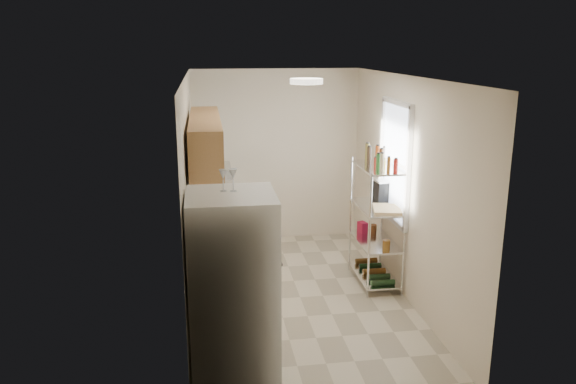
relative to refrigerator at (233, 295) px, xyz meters
name	(u,v)px	position (x,y,z in m)	size (l,w,h in m)	color
room	(301,193)	(0.87, 1.71, 0.42)	(2.52, 4.42, 2.62)	beige
counter_run	(221,253)	(-0.05, 2.14, -0.43)	(0.63, 3.51, 0.90)	#B17C4B
upper_cabinets	(206,149)	(-0.18, 1.81, 0.93)	(0.33, 2.20, 0.72)	#B17C4B
range_hood	(211,171)	(-0.13, 2.61, 0.51)	(0.50, 0.60, 0.12)	#B7BABC
window	(395,162)	(2.10, 2.06, 0.67)	(0.06, 1.00, 1.46)	white
bakers_rack	(377,199)	(1.88, 2.00, 0.22)	(0.45, 0.90, 1.73)	silver
ceiling_dome	(306,81)	(0.87, 1.41, 1.69)	(0.34, 0.34, 0.06)	white
refrigerator	(233,295)	(0.00, 0.00, 0.00)	(0.73, 0.73, 1.77)	white
wine_glass_a	(233,180)	(0.03, 0.08, 0.98)	(0.07, 0.07, 0.19)	silver
wine_glass_b	(223,180)	(-0.05, 0.10, 0.98)	(0.07, 0.07, 0.18)	silver
rice_cooker	(216,214)	(-0.10, 1.94, 0.13)	(0.28, 0.28, 0.23)	silver
frying_pan_large	(210,208)	(-0.16, 2.51, 0.04)	(0.25, 0.25, 0.04)	black
frying_pan_small	(222,199)	(0.01, 2.92, 0.04)	(0.24, 0.24, 0.05)	black
cutting_board	(387,209)	(1.94, 1.82, 0.14)	(0.33, 0.42, 0.03)	tan
espresso_machine	(381,190)	(2.01, 2.31, 0.25)	(0.14, 0.21, 0.25)	black
storage_bag	(362,227)	(1.80, 2.34, -0.25)	(0.09, 0.12, 0.14)	maroon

